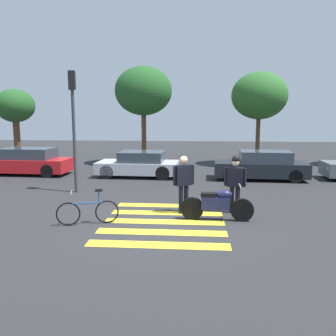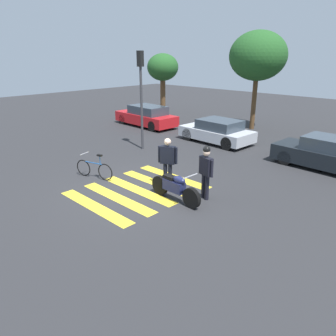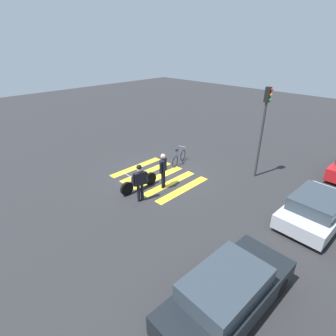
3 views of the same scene
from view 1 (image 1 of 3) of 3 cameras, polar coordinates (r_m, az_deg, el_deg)
name	(u,v)px [view 1 (image 1 of 3)]	position (r m, az deg, el deg)	size (l,w,h in m)	color
ground_plane	(164,222)	(10.16, -0.60, -8.72)	(60.00, 60.00, 0.00)	#2B2B2D
police_motorcycle	(217,205)	(10.28, 7.91, -5.90)	(2.10, 0.62, 1.05)	black
leaning_bicycle	(88,212)	(10.09, -12.82, -6.89)	(1.65, 0.61, 0.99)	black
officer_on_foot	(184,180)	(10.80, 2.55, -2.00)	(0.64, 0.41, 1.79)	black
officer_by_motorcycle	(235,180)	(10.99, 10.82, -1.90)	(0.66, 0.31, 1.80)	black
crosswalk_stripes	(164,222)	(10.16, -0.60, -8.69)	(3.42, 4.05, 0.01)	yellow
car_red_convertible	(26,162)	(19.19, -21.99, 0.93)	(4.57, 1.90, 1.34)	black
car_silver_sedan	(139,164)	(17.26, -4.72, 0.58)	(3.98, 2.00, 1.24)	black
car_black_suv	(261,166)	(17.00, 14.88, 0.32)	(4.29, 1.86, 1.34)	black
traffic_light_pole	(73,113)	(14.05, -15.10, 8.64)	(0.27, 0.34, 4.65)	#38383D
street_tree_near	(15,107)	(23.85, -23.55, 9.05)	(2.38, 2.38, 4.55)	brown
street_tree_mid	(143,91)	(21.39, -4.00, 12.31)	(3.39, 3.39, 5.84)	brown
street_tree_far	(259,96)	(21.48, 14.58, 11.25)	(3.22, 3.22, 5.47)	brown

